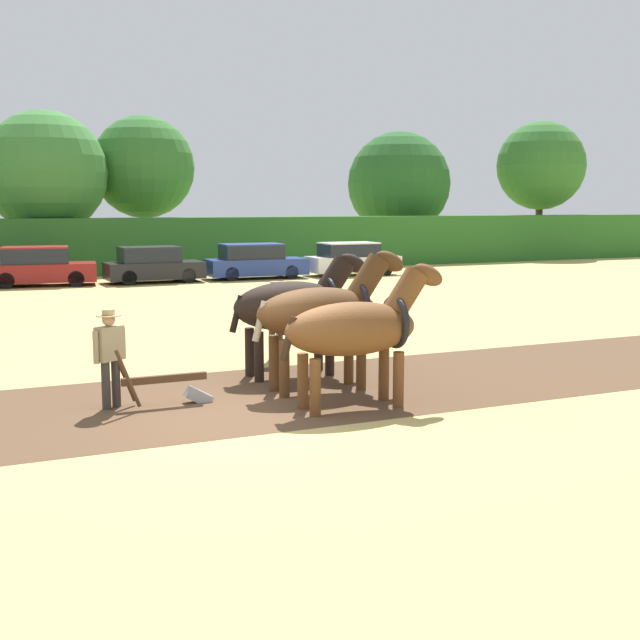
# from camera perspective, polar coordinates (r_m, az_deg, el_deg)

# --- Properties ---
(ground_plane) EXTENTS (240.00, 240.00, 0.00)m
(ground_plane) POSITION_cam_1_polar(r_m,az_deg,el_deg) (12.73, -4.80, -6.69)
(ground_plane) COLOR tan
(plowed_furrow_strip) EXTENTS (32.76, 4.92, 0.01)m
(plowed_furrow_strip) POSITION_cam_1_polar(r_m,az_deg,el_deg) (13.18, -20.26, -6.65)
(plowed_furrow_strip) COLOR brown
(plowed_furrow_strip) RESTS_ON ground
(hedgerow) EXTENTS (73.29, 1.57, 2.65)m
(hedgerow) POSITION_cam_1_polar(r_m,az_deg,el_deg) (38.60, -18.39, 4.91)
(hedgerow) COLOR #286023
(hedgerow) RESTS_ON ground
(tree_center_left) EXTENTS (5.85, 5.85, 7.73)m
(tree_center_left) POSITION_cam_1_polar(r_m,az_deg,el_deg) (41.10, -18.95, 9.90)
(tree_center_left) COLOR #423323
(tree_center_left) RESTS_ON ground
(tree_center) EXTENTS (5.21, 5.21, 7.78)m
(tree_center) POSITION_cam_1_polar(r_m,az_deg,el_deg) (42.78, -12.45, 10.55)
(tree_center) COLOR #423323
(tree_center) RESTS_ON ground
(tree_center_right) EXTENTS (6.20, 6.20, 7.64)m
(tree_center_right) POSITION_cam_1_polar(r_m,az_deg,el_deg) (49.39, 5.63, 9.63)
(tree_center_right) COLOR #423323
(tree_center_right) RESTS_ON ground
(tree_right) EXTENTS (5.54, 5.54, 8.47)m
(tree_right) POSITION_cam_1_polar(r_m,az_deg,el_deg) (53.32, 15.43, 10.51)
(tree_right) COLOR #423323
(tree_right) RESTS_ON ground
(draft_horse_lead_left) EXTENTS (2.97, 0.94, 2.38)m
(draft_horse_lead_left) POSITION_cam_1_polar(r_m,az_deg,el_deg) (12.89, 2.72, -0.56)
(draft_horse_lead_left) COLOR brown
(draft_horse_lead_left) RESTS_ON ground
(draft_horse_lead_right) EXTENTS (2.98, 0.96, 2.52)m
(draft_horse_lead_right) POSITION_cam_1_polar(r_m,az_deg,el_deg) (14.08, 0.30, 0.60)
(draft_horse_lead_right) COLOR #513319
(draft_horse_lead_right) RESTS_ON ground
(draft_horse_trail_left) EXTENTS (2.88, 1.02, 2.40)m
(draft_horse_trail_left) POSITION_cam_1_polar(r_m,az_deg,el_deg) (15.31, -1.79, 1.06)
(draft_horse_trail_left) COLOR black
(draft_horse_trail_left) RESTS_ON ground
(plow) EXTENTS (1.63, 0.47, 1.13)m
(plow) POSITION_cam_1_polar(r_m,az_deg,el_deg) (13.41, -10.45, -4.63)
(plow) COLOR #4C331E
(plow) RESTS_ON ground
(farmer_at_plow) EXTENTS (0.56, 0.40, 1.62)m
(farmer_at_plow) POSITION_cam_1_polar(r_m,az_deg,el_deg) (13.30, -14.72, -2.18)
(farmer_at_plow) COLOR #38332D
(farmer_at_plow) RESTS_ON ground
(farmer_beside_team) EXTENTS (0.42, 0.59, 1.67)m
(farmer_beside_team) POSITION_cam_1_polar(r_m,az_deg,el_deg) (16.88, -3.18, 0.39)
(farmer_beside_team) COLOR #38332D
(farmer_beside_team) RESTS_ON ground
(parked_car_center) EXTENTS (4.43, 2.33, 1.60)m
(parked_car_center) POSITION_cam_1_polar(r_m,az_deg,el_deg) (34.40, -19.30, 3.57)
(parked_car_center) COLOR maroon
(parked_car_center) RESTS_ON ground
(parked_car_center_right) EXTENTS (4.04, 1.87, 1.52)m
(parked_car_center_right) POSITION_cam_1_polar(r_m,az_deg,el_deg) (34.61, -11.81, 3.82)
(parked_car_center_right) COLOR black
(parked_car_center_right) RESTS_ON ground
(parked_car_right) EXTENTS (4.47, 1.91, 1.56)m
(parked_car_right) POSITION_cam_1_polar(r_m,az_deg,el_deg) (35.83, -4.65, 4.14)
(parked_car_right) COLOR navy
(parked_car_right) RESTS_ON ground
(parked_car_far_right) EXTENTS (4.28, 1.89, 1.53)m
(parked_car_far_right) POSITION_cam_1_polar(r_m,az_deg,el_deg) (37.44, 2.26, 4.33)
(parked_car_far_right) COLOR silver
(parked_car_far_right) RESTS_ON ground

